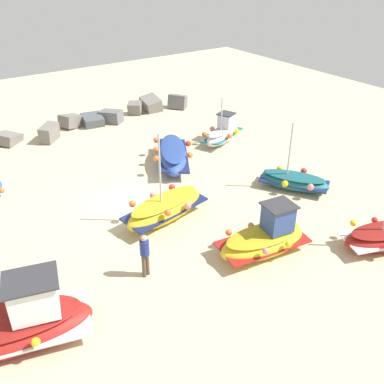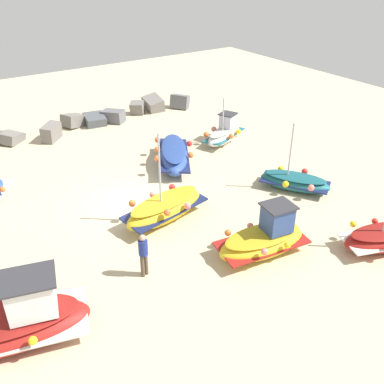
{
  "view_description": "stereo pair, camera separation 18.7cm",
  "coord_description": "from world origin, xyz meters",
  "px_view_note": "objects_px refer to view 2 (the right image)",
  "views": [
    {
      "loc": [
        -7.2,
        -14.76,
        9.83
      ],
      "look_at": [
        1.71,
        -1.81,
        0.9
      ],
      "focal_mm": 40.42,
      "sensor_mm": 36.0,
      "label": 1
    },
    {
      "loc": [
        -7.05,
        -14.87,
        9.83
      ],
      "look_at": [
        1.71,
        -1.81,
        0.9
      ],
      "focal_mm": 40.42,
      "sensor_mm": 36.0,
      "label": 2
    }
  ],
  "objects_px": {
    "fishing_boat_3": "(165,208)",
    "fishing_boat_4": "(295,182)",
    "fishing_boat_0": "(6,324)",
    "fishing_boat_1": "(264,239)",
    "fishing_boat_2": "(174,155)",
    "person_walking": "(143,252)",
    "fishing_boat_5": "(224,133)"
  },
  "relations": [
    {
      "from": "fishing_boat_2",
      "to": "fishing_boat_3",
      "type": "bearing_deg",
      "value": 174.42
    },
    {
      "from": "fishing_boat_2",
      "to": "fishing_boat_4",
      "type": "bearing_deg",
      "value": -118.23
    },
    {
      "from": "fishing_boat_1",
      "to": "fishing_boat_3",
      "type": "relative_size",
      "value": 0.91
    },
    {
      "from": "fishing_boat_1",
      "to": "fishing_boat_4",
      "type": "relative_size",
      "value": 1.08
    },
    {
      "from": "fishing_boat_2",
      "to": "fishing_boat_4",
      "type": "height_order",
      "value": "fishing_boat_4"
    },
    {
      "from": "fishing_boat_3",
      "to": "fishing_boat_5",
      "type": "relative_size",
      "value": 1.21
    },
    {
      "from": "fishing_boat_5",
      "to": "fishing_boat_3",
      "type": "bearing_deg",
      "value": -166.99
    },
    {
      "from": "fishing_boat_1",
      "to": "fishing_boat_2",
      "type": "xyz_separation_m",
      "value": [
        1.15,
        8.12,
        -0.04
      ]
    },
    {
      "from": "fishing_boat_4",
      "to": "person_walking",
      "type": "xyz_separation_m",
      "value": [
        -8.68,
        -1.48,
        0.57
      ]
    },
    {
      "from": "fishing_boat_4",
      "to": "person_walking",
      "type": "height_order",
      "value": "fishing_boat_4"
    },
    {
      "from": "fishing_boat_3",
      "to": "person_walking",
      "type": "distance_m",
      "value": 3.55
    },
    {
      "from": "fishing_boat_1",
      "to": "fishing_boat_4",
      "type": "distance_m",
      "value": 5.25
    },
    {
      "from": "fishing_boat_1",
      "to": "fishing_boat_3",
      "type": "distance_m",
      "value": 4.34
    },
    {
      "from": "fishing_boat_0",
      "to": "fishing_boat_2",
      "type": "xyz_separation_m",
      "value": [
        9.96,
        7.17,
        -0.09
      ]
    },
    {
      "from": "fishing_boat_5",
      "to": "fishing_boat_0",
      "type": "bearing_deg",
      "value": -173.07
    },
    {
      "from": "fishing_boat_1",
      "to": "person_walking",
      "type": "height_order",
      "value": "fishing_boat_1"
    },
    {
      "from": "fishing_boat_1",
      "to": "fishing_boat_2",
      "type": "distance_m",
      "value": 8.2
    },
    {
      "from": "fishing_boat_1",
      "to": "fishing_boat_5",
      "type": "relative_size",
      "value": 1.1
    },
    {
      "from": "fishing_boat_3",
      "to": "fishing_boat_5",
      "type": "xyz_separation_m",
      "value": [
        7.01,
        5.14,
        0.0
      ]
    },
    {
      "from": "fishing_boat_3",
      "to": "fishing_boat_1",
      "type": "bearing_deg",
      "value": -75.1
    },
    {
      "from": "fishing_boat_0",
      "to": "fishing_boat_5",
      "type": "relative_size",
      "value": 1.57
    },
    {
      "from": "fishing_boat_3",
      "to": "fishing_boat_5",
      "type": "bearing_deg",
      "value": 25.67
    },
    {
      "from": "fishing_boat_3",
      "to": "person_walking",
      "type": "height_order",
      "value": "fishing_boat_3"
    },
    {
      "from": "fishing_boat_0",
      "to": "person_walking",
      "type": "relative_size",
      "value": 3.13
    },
    {
      "from": "fishing_boat_4",
      "to": "fishing_boat_2",
      "type": "bearing_deg",
      "value": 179.21
    },
    {
      "from": "fishing_boat_1",
      "to": "fishing_boat_2",
      "type": "height_order",
      "value": "fishing_boat_1"
    },
    {
      "from": "fishing_boat_3",
      "to": "fishing_boat_4",
      "type": "bearing_deg",
      "value": -20.67
    },
    {
      "from": "person_walking",
      "to": "fishing_boat_3",
      "type": "bearing_deg",
      "value": 122.94
    },
    {
      "from": "fishing_boat_2",
      "to": "fishing_boat_1",
      "type": "bearing_deg",
      "value": -157.98
    },
    {
      "from": "fishing_boat_0",
      "to": "person_walking",
      "type": "height_order",
      "value": "fishing_boat_0"
    },
    {
      "from": "fishing_boat_1",
      "to": "fishing_boat_4",
      "type": "height_order",
      "value": "fishing_boat_4"
    },
    {
      "from": "fishing_boat_0",
      "to": "fishing_boat_1",
      "type": "xyz_separation_m",
      "value": [
        8.8,
        -0.95,
        -0.05
      ]
    }
  ]
}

